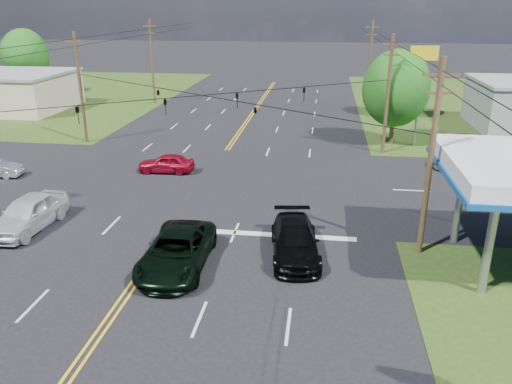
# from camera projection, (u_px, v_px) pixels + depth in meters

# --- Properties ---
(ground) EXTENTS (280.00, 280.00, 0.00)m
(ground) POSITION_uv_depth(u_px,v_px,m) (205.00, 181.00, 34.86)
(ground) COLOR black
(ground) RESTS_ON ground
(grass_nw) EXTENTS (46.00, 48.00, 0.03)m
(grass_nw) POSITION_uv_depth(u_px,v_px,m) (11.00, 94.00, 68.94)
(grass_nw) COLOR #2B4315
(grass_nw) RESTS_ON ground
(stop_bar) EXTENTS (10.00, 0.50, 0.02)m
(stop_bar) POSITION_uv_depth(u_px,v_px,m) (262.00, 234.00, 26.81)
(stop_bar) COLOR silver
(stop_bar) RESTS_ON ground
(pole_se) EXTENTS (1.60, 0.28, 9.50)m
(pole_se) POSITION_uv_depth(u_px,v_px,m) (431.00, 158.00, 23.15)
(pole_se) COLOR #41321B
(pole_se) RESTS_ON ground
(pole_nw) EXTENTS (1.60, 0.28, 9.50)m
(pole_nw) POSITION_uv_depth(u_px,v_px,m) (80.00, 87.00, 43.11)
(pole_nw) COLOR #41321B
(pole_nw) RESTS_ON ground
(pole_ne) EXTENTS (1.60, 0.28, 9.50)m
(pole_ne) POSITION_uv_depth(u_px,v_px,m) (388.00, 94.00, 39.84)
(pole_ne) COLOR #41321B
(pole_ne) RESTS_ON ground
(pole_left_far) EXTENTS (1.60, 0.28, 10.00)m
(pole_left_far) POSITION_uv_depth(u_px,v_px,m) (152.00, 61.00, 60.64)
(pole_left_far) COLOR #41321B
(pole_left_far) RESTS_ON ground
(pole_right_far) EXTENTS (1.60, 0.28, 10.00)m
(pole_right_far) POSITION_uv_depth(u_px,v_px,m) (370.00, 64.00, 57.37)
(pole_right_far) COLOR #41321B
(pole_right_far) RESTS_ON ground
(span_wire_signals) EXTENTS (26.00, 18.00, 1.13)m
(span_wire_signals) POSITION_uv_depth(u_px,v_px,m) (202.00, 95.00, 32.75)
(span_wire_signals) COLOR black
(span_wire_signals) RESTS_ON ground
(power_lines) EXTENTS (26.04, 100.00, 0.64)m
(power_lines) POSITION_uv_depth(u_px,v_px,m) (193.00, 58.00, 29.98)
(power_lines) COLOR black
(power_lines) RESTS_ON ground
(tree_right_a) EXTENTS (5.70, 5.70, 8.18)m
(tree_right_a) POSITION_uv_depth(u_px,v_px,m) (396.00, 89.00, 42.51)
(tree_right_a) COLOR #41321B
(tree_right_a) RESTS_ON ground
(tree_right_b) EXTENTS (4.94, 4.94, 7.09)m
(tree_right_b) POSITION_uv_depth(u_px,v_px,m) (405.00, 78.00, 53.56)
(tree_right_b) COLOR #41321B
(tree_right_b) RESTS_ON ground
(tree_far_l) EXTENTS (6.08, 6.08, 8.72)m
(tree_far_l) POSITION_uv_depth(u_px,v_px,m) (25.00, 55.00, 66.73)
(tree_far_l) COLOR #41321B
(tree_far_l) RESTS_ON ground
(pickup_dkgreen) EXTENTS (2.88, 6.08, 1.68)m
(pickup_dkgreen) POSITION_uv_depth(u_px,v_px,m) (177.00, 251.00, 23.19)
(pickup_dkgreen) COLOR black
(pickup_dkgreen) RESTS_ON ground
(suv_black) EXTENTS (2.92, 5.75, 1.60)m
(suv_black) POSITION_uv_depth(u_px,v_px,m) (295.00, 241.00, 24.29)
(suv_black) COLOR black
(suv_black) RESTS_ON ground
(pickup_white) EXTENTS (2.59, 5.55, 1.84)m
(pickup_white) POSITION_uv_depth(u_px,v_px,m) (28.00, 213.00, 27.18)
(pickup_white) COLOR silver
(pickup_white) RESTS_ON ground
(sedan_red) EXTENTS (4.13, 1.82, 1.38)m
(sedan_red) POSITION_uv_depth(u_px,v_px,m) (166.00, 163.00, 36.55)
(sedan_red) COLOR maroon
(sedan_red) RESTS_ON ground
(sedan_far) EXTENTS (5.78, 2.61, 1.64)m
(sedan_far) POSITION_uv_depth(u_px,v_px,m) (471.00, 158.00, 37.27)
(sedan_far) COLOR #B3B3B8
(sedan_far) RESTS_ON ground
(polesign_ne) EXTENTS (2.34, 0.54, 8.45)m
(polesign_ne) POSITION_uv_depth(u_px,v_px,m) (422.00, 68.00, 41.32)
(polesign_ne) COLOR #A5A5AA
(polesign_ne) RESTS_ON ground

